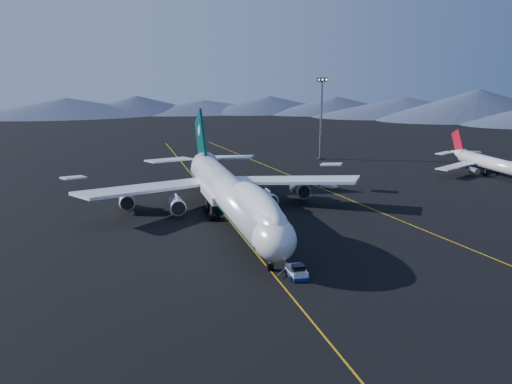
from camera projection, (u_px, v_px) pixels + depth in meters
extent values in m
plane|color=black|center=(231.00, 222.00, 110.41)|extent=(500.00, 500.00, 0.00)
cube|color=#C4910B|center=(231.00, 222.00, 110.41)|extent=(0.25, 220.00, 0.01)
cube|color=#C4910B|center=(352.00, 200.00, 127.49)|extent=(28.08, 198.09, 0.01)
cone|color=#404962|center=(66.00, 105.00, 315.90)|extent=(100.00, 100.00, 12.00)
cone|color=#404962|center=(204.00, 102.00, 336.44)|extent=(100.00, 100.00, 12.00)
cone|color=#404962|center=(336.00, 102.00, 332.21)|extent=(100.00, 100.00, 12.00)
cone|color=#404962|center=(478.00, 107.00, 303.65)|extent=(100.00, 100.00, 12.00)
cylinder|color=silver|center=(230.00, 194.00, 109.13)|extent=(6.50, 56.00, 6.50)
ellipsoid|color=silver|center=(273.00, 238.00, 82.83)|extent=(6.50, 10.40, 6.50)
ellipsoid|color=silver|center=(256.00, 205.00, 91.18)|extent=(5.13, 25.16, 5.85)
cube|color=black|center=(277.00, 234.00, 80.68)|extent=(3.60, 1.61, 1.29)
cone|color=silver|center=(201.00, 161.00, 139.94)|extent=(6.50, 12.00, 6.50)
cube|color=#043E3A|center=(229.00, 198.00, 110.27)|extent=(6.24, 60.00, 1.10)
cube|color=silver|center=(224.00, 194.00, 114.54)|extent=(7.50, 13.00, 1.60)
cube|color=silver|center=(149.00, 188.00, 116.30)|extent=(30.62, 23.28, 2.83)
cube|color=silver|center=(284.00, 180.00, 123.74)|extent=(30.62, 23.28, 2.83)
cylinder|color=slate|center=(176.00, 204.00, 114.46)|extent=(2.90, 5.50, 2.90)
cylinder|color=slate|center=(126.00, 200.00, 118.13)|extent=(2.90, 5.50, 2.90)
cylinder|color=slate|center=(267.00, 198.00, 119.34)|extent=(2.90, 5.50, 2.90)
cylinder|color=slate|center=(299.00, 189.00, 127.88)|extent=(2.90, 5.50, 2.90)
cube|color=#043E3A|center=(201.00, 141.00, 137.85)|extent=(0.55, 14.11, 15.94)
cube|color=silver|center=(169.00, 160.00, 139.33)|extent=(12.39, 9.47, 0.98)
cube|color=silver|center=(229.00, 157.00, 143.18)|extent=(12.39, 9.47, 0.98)
cylinder|color=black|center=(270.00, 267.00, 85.40)|extent=(0.90, 1.10, 1.10)
cube|color=silver|center=(297.00, 272.00, 82.81)|extent=(2.40, 4.54, 1.11)
cube|color=navy|center=(297.00, 274.00, 82.90)|extent=(2.51, 4.74, 0.51)
cube|color=black|center=(297.00, 267.00, 82.62)|extent=(1.68, 1.68, 0.91)
cylinder|color=silver|center=(496.00, 165.00, 152.25)|extent=(3.49, 29.36, 3.49)
cone|color=silver|center=(457.00, 153.00, 168.54)|extent=(3.49, 6.42, 3.49)
cube|color=silver|center=(456.00, 166.00, 154.38)|extent=(15.41, 10.40, 0.32)
cylinder|color=slate|center=(474.00, 171.00, 153.53)|extent=(1.74, 3.21, 1.74)
cylinder|color=slate|center=(506.00, 169.00, 156.12)|extent=(1.74, 3.21, 1.74)
cube|color=maroon|center=(458.00, 141.00, 168.18)|extent=(0.32, 6.26, 7.39)
imported|color=white|center=(329.00, 186.00, 139.68)|extent=(4.31, 4.68, 1.22)
cylinder|color=black|center=(320.00, 158.00, 180.01)|extent=(2.34, 2.34, 0.39)
cylinder|color=slate|center=(321.00, 120.00, 177.27)|extent=(0.68, 0.68, 24.40)
cube|color=black|center=(322.00, 80.00, 174.42)|extent=(3.12, 0.78, 1.17)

